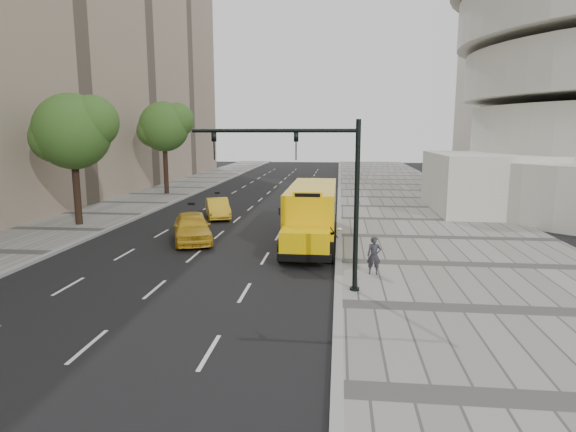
# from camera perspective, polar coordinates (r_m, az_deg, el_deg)

# --- Properties ---
(ground) EXTENTS (140.00, 140.00, 0.00)m
(ground) POSITION_cam_1_polar(r_m,az_deg,el_deg) (28.31, -6.20, -2.27)
(ground) COLOR black
(ground) RESTS_ON ground
(sidewalk_museum) EXTENTS (12.00, 140.00, 0.15)m
(sidewalk_museum) POSITION_cam_1_polar(r_m,az_deg,el_deg) (28.31, 18.29, -2.57)
(sidewalk_museum) COLOR gray
(sidewalk_museum) RESTS_ON ground
(sidewalk_far) EXTENTS (6.00, 140.00, 0.15)m
(sidewalk_far) POSITION_cam_1_polar(r_m,az_deg,el_deg) (32.44, -25.56, -1.50)
(sidewalk_far) COLOR gray
(sidewalk_far) RESTS_ON ground
(curb_museum) EXTENTS (0.30, 140.00, 0.15)m
(curb_museum) POSITION_cam_1_polar(r_m,az_deg,el_deg) (27.66, 6.04, -2.40)
(curb_museum) COLOR gray
(curb_museum) RESTS_ON ground
(curb_far) EXTENTS (0.30, 140.00, 0.15)m
(curb_far) POSITION_cam_1_polar(r_m,az_deg,el_deg) (30.98, -20.83, -1.67)
(curb_far) COLOR gray
(curb_far) RESTS_ON ground
(building_far) EXTENTS (10.00, 80.00, 32.00)m
(building_far) POSITION_cam_1_polar(r_m,az_deg,el_deg) (45.77, -29.35, 21.40)
(building_far) COLOR gray
(building_far) RESTS_ON ground
(tree_b) EXTENTS (5.25, 4.67, 8.32)m
(tree_b) POSITION_cam_1_polar(r_m,az_deg,el_deg) (32.91, -24.06, 9.20)
(tree_b) COLOR black
(tree_b) RESTS_ON ground
(tree_c) EXTENTS (5.22, 4.64, 8.77)m
(tree_c) POSITION_cam_1_polar(r_m,az_deg,el_deg) (47.31, -14.39, 10.26)
(tree_c) COLOR black
(tree_c) RESTS_ON ground
(school_bus) EXTENTS (2.96, 11.56, 3.19)m
(school_bus) POSITION_cam_1_polar(r_m,az_deg,el_deg) (26.72, 2.89, 0.90)
(school_bus) COLOR #FBC305
(school_bus) RESTS_ON ground
(taxi_near) EXTENTS (3.47, 5.19, 1.64)m
(taxi_near) POSITION_cam_1_polar(r_m,az_deg,el_deg) (26.79, -11.28, -1.31)
(taxi_near) COLOR gold
(taxi_near) RESTS_ON ground
(taxi_far) EXTENTS (2.77, 4.42, 1.37)m
(taxi_far) POSITION_cam_1_polar(r_m,az_deg,el_deg) (34.01, -8.33, 0.91)
(taxi_far) COLOR gold
(taxi_far) RESTS_ON ground
(pedestrian) EXTENTS (0.58, 0.38, 1.58)m
(pedestrian) POSITION_cam_1_polar(r_m,az_deg,el_deg) (20.16, 10.17, -4.63)
(pedestrian) COLOR #2B2B32
(pedestrian) RESTS_ON sidewalk_museum
(traffic_signal) EXTENTS (6.18, 0.36, 6.40)m
(traffic_signal) POSITION_cam_1_polar(r_m,az_deg,el_deg) (17.44, 3.55, 3.78)
(traffic_signal) COLOR black
(traffic_signal) RESTS_ON ground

